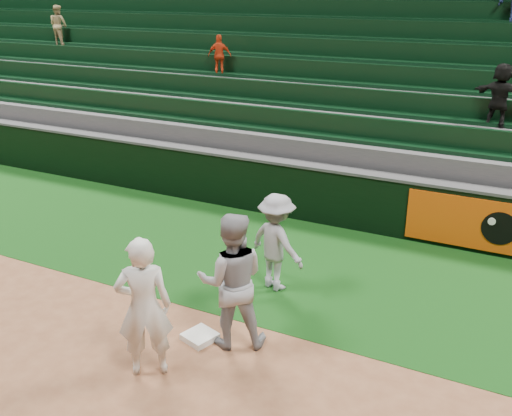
{
  "coord_description": "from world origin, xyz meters",
  "views": [
    {
      "loc": [
        3.68,
        -5.66,
        4.79
      ],
      "look_at": [
        -0.29,
        2.3,
        1.3
      ],
      "focal_mm": 40.0,
      "sensor_mm": 36.0,
      "label": 1
    }
  ],
  "objects_px": {
    "first_baseman": "(144,307)",
    "baserunner": "(232,281)",
    "first_base": "(200,337)",
    "base_coach": "(276,242)"
  },
  "relations": [
    {
      "from": "baserunner",
      "to": "base_coach",
      "type": "height_order",
      "value": "baserunner"
    },
    {
      "from": "first_base",
      "to": "baserunner",
      "type": "relative_size",
      "value": 0.21
    },
    {
      "from": "base_coach",
      "to": "baserunner",
      "type": "bearing_deg",
      "value": 113.3
    },
    {
      "from": "first_base",
      "to": "base_coach",
      "type": "height_order",
      "value": "base_coach"
    },
    {
      "from": "first_base",
      "to": "baserunner",
      "type": "distance_m",
      "value": 1.06
    },
    {
      "from": "first_baseman",
      "to": "base_coach",
      "type": "distance_m",
      "value": 2.85
    },
    {
      "from": "first_baseman",
      "to": "baserunner",
      "type": "xyz_separation_m",
      "value": [
        0.68,
        1.08,
        0.02
      ]
    },
    {
      "from": "first_base",
      "to": "baserunner",
      "type": "bearing_deg",
      "value": 19.44
    },
    {
      "from": "first_base",
      "to": "first_baseman",
      "type": "distance_m",
      "value": 1.32
    },
    {
      "from": "first_base",
      "to": "first_baseman",
      "type": "bearing_deg",
      "value": -103.88
    }
  ]
}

